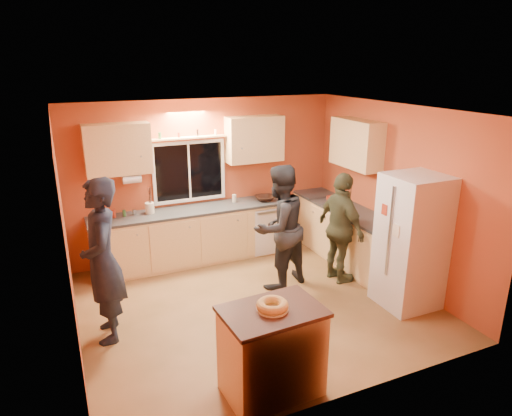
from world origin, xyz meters
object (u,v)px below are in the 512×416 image
island (272,351)px  refrigerator (411,242)px  person_center (279,227)px  person_left (103,261)px  person_right (341,228)px

island → refrigerator: bearing=15.8°
island → person_center: person_center is taller
refrigerator → person_center: person_center is taller
person_center → person_left: bearing=-10.3°
refrigerator → island: bearing=-161.0°
person_center → person_right: bearing=147.9°
person_left → person_center: 2.46m
person_center → person_right: size_ratio=1.09×
island → person_center: bearing=58.5°
island → person_right: bearing=38.9°
person_left → island: bearing=42.6°
refrigerator → person_right: 1.06m
island → person_left: 2.21m
person_right → island: bearing=128.9°
person_left → person_right: (3.34, 0.12, -0.15)m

